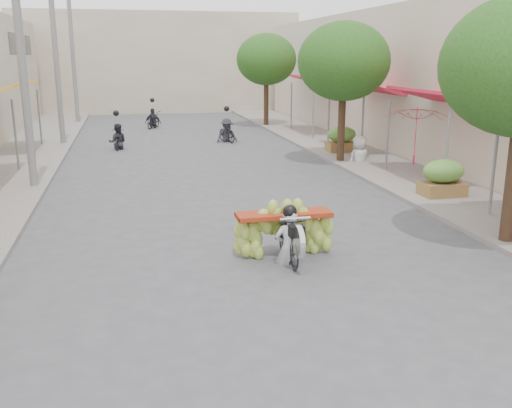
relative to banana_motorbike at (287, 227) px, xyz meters
The scene contains 17 objects.
ground 4.28m from the banana_motorbike, 96.99° to the right, with size 120.00×120.00×0.00m, color #4F4F54.
sidewalk_right 12.62m from the banana_motorbike, 59.02° to the left, with size 4.00×60.00×0.12m, color gray.
shophouse_row_right 15.27m from the banana_motorbike, 40.50° to the left, with size 9.77×40.00×6.00m.
far_building 33.93m from the banana_motorbike, 90.87° to the left, with size 20.00×6.00×7.00m, color #BBAC94.
utility_pole_mid 10.35m from the banana_motorbike, 127.16° to the left, with size 0.60×0.24×8.00m.
utility_pole_far 18.13m from the banana_motorbike, 109.39° to the left, with size 0.60×0.24×8.00m.
utility_pole_back 26.68m from the banana_motorbike, 102.91° to the left, with size 0.60×0.24×8.00m.
street_tree_mid 11.39m from the banana_motorbike, 63.51° to the left, with size 3.40×3.40×5.25m.
street_tree_far 22.56m from the banana_motorbike, 77.37° to the left, with size 3.40×3.40×5.25m.
produce_crate_mid 6.84m from the banana_motorbike, 33.78° to the left, with size 1.20×0.88×1.16m.
produce_crate_far 13.10m from the banana_motorbike, 64.28° to the left, with size 1.20×0.88×1.16m.
banana_motorbike is the anchor object (origin of this frame).
market_umbrella 8.17m from the banana_motorbike, 44.26° to the left, with size 2.41×2.41×1.83m.
pedestrian 11.05m from the banana_motorbike, 59.79° to the left, with size 1.05×0.76×1.93m.
bg_motorbike_a 15.55m from the banana_motorbike, 102.82° to the left, with size 0.83×1.49×1.95m.
bg_motorbike_b 16.28m from the banana_motorbike, 84.37° to the left, with size 1.17×1.65×1.95m.
bg_motorbike_c 22.51m from the banana_motorbike, 93.97° to the left, with size 1.21×1.75×1.95m.
Camera 1 is at (-2.48, -6.30, 4.00)m, focal length 40.00 mm.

